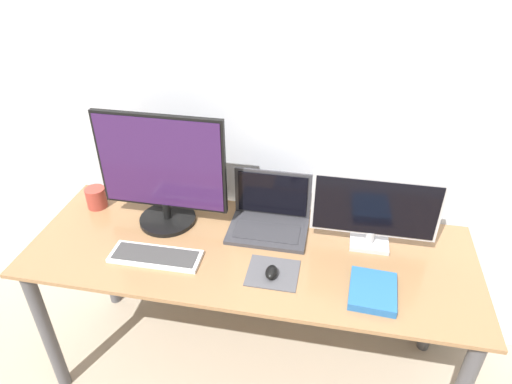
% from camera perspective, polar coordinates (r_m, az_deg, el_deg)
% --- Properties ---
extents(wall_back, '(7.00, 0.05, 2.50)m').
position_cam_1_polar(wall_back, '(2.04, 1.47, 10.79)').
color(wall_back, silver).
rests_on(wall_back, ground_plane).
extents(desk, '(1.88, 0.68, 0.77)m').
position_cam_1_polar(desk, '(2.03, -0.78, -10.03)').
color(desk, olive).
rests_on(desk, ground_plane).
extents(monitor_left, '(0.57, 0.25, 0.52)m').
position_cam_1_polar(monitor_left, '(2.00, -11.69, 2.46)').
color(monitor_left, black).
rests_on(monitor_left, desk).
extents(monitor_right, '(0.52, 0.11, 0.34)m').
position_cam_1_polar(monitor_right, '(1.92, 14.62, -2.21)').
color(monitor_right, '#B2B2B7').
rests_on(monitor_right, desk).
extents(laptop, '(0.35, 0.24, 0.25)m').
position_cam_1_polar(laptop, '(2.03, 1.72, -2.95)').
color(laptop, '#333338').
rests_on(laptop, desk).
extents(keyboard, '(0.38, 0.14, 0.02)m').
position_cam_1_polar(keyboard, '(1.94, -12.44, -7.86)').
color(keyboard, silver).
rests_on(keyboard, desk).
extents(mousepad, '(0.20, 0.18, 0.00)m').
position_cam_1_polar(mousepad, '(1.83, 2.12, -10.07)').
color(mousepad, '#47474C').
rests_on(mousepad, desk).
extents(mouse, '(0.05, 0.08, 0.04)m').
position_cam_1_polar(mouse, '(1.81, 1.94, -9.99)').
color(mouse, black).
rests_on(mouse, mousepad).
extents(book, '(0.18, 0.22, 0.03)m').
position_cam_1_polar(book, '(1.80, 14.39, -11.90)').
color(book, '#235B9E').
rests_on(book, desk).
extents(mug, '(0.09, 0.09, 0.10)m').
position_cam_1_polar(mug, '(2.30, -19.34, -0.67)').
color(mug, '#99382D').
rests_on(mug, desk).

